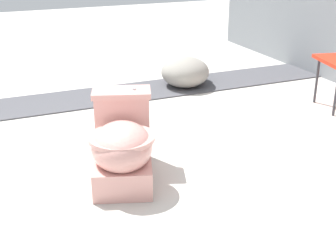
# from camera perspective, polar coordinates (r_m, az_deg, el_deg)

# --- Properties ---
(ground_plane) EXTENTS (14.00, 14.00, 0.00)m
(ground_plane) POSITION_cam_1_polar(r_m,az_deg,el_deg) (3.13, -9.97, -4.66)
(ground_plane) COLOR beige
(gravel_strip) EXTENTS (0.56, 8.00, 0.01)m
(gravel_strip) POSITION_cam_1_polar(r_m,az_deg,el_deg) (4.41, -7.73, 3.67)
(gravel_strip) COLOR #4C4C51
(gravel_strip) RESTS_ON ground
(toilet) EXTENTS (0.72, 0.55, 0.52)m
(toilet) POSITION_cam_1_polar(r_m,az_deg,el_deg) (2.84, -5.58, -2.42)
(toilet) COLOR #E09E93
(toilet) RESTS_ON ground
(boulder_near) EXTENTS (0.31, 0.36, 0.25)m
(boulder_near) POSITION_cam_1_polar(r_m,az_deg,el_deg) (4.78, 2.87, 6.76)
(boulder_near) COLOR #ADA899
(boulder_near) RESTS_ON ground
(boulder_far) EXTENTS (0.67, 0.66, 0.29)m
(boulder_far) POSITION_cam_1_polar(r_m,az_deg,el_deg) (4.64, 2.10, 6.61)
(boulder_far) COLOR gray
(boulder_far) RESTS_ON ground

